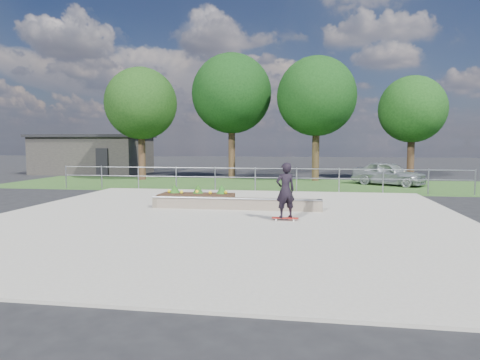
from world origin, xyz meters
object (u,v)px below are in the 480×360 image
object	(u,v)px
grind_ledge	(236,203)
planter_bed	(197,195)
skateboarder	(285,191)
parked_car	(388,173)

from	to	relation	value
grind_ledge	planter_bed	size ratio (longest dim) A/B	2.00
grind_ledge	skateboarder	distance (m)	2.73
planter_bed	skateboarder	distance (m)	5.66
skateboarder	parked_car	distance (m)	13.16
planter_bed	parked_car	distance (m)	12.02
planter_bed	parked_car	size ratio (longest dim) A/B	0.76
parked_car	planter_bed	bearing A→B (deg)	164.64
planter_bed	skateboarder	xyz separation A→B (m)	(3.82, -4.11, 0.72)
planter_bed	skateboarder	bearing A→B (deg)	-47.07
skateboarder	grind_ledge	bearing A→B (deg)	133.98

